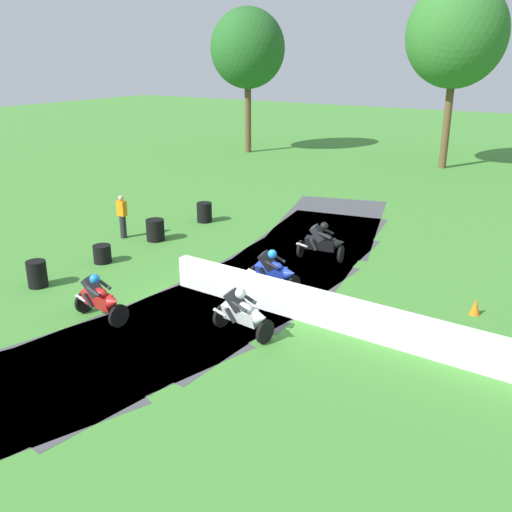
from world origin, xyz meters
TOP-DOWN VIEW (x-y plane):
  - ground_plane at (0.00, 0.00)m, footprint 120.00×120.00m
  - track_asphalt at (-0.64, 0.02)m, footprint 7.41×26.16m
  - safety_barrier at (5.42, -0.20)m, footprint 14.52×0.83m
  - motorcycle_lead_red at (-2.01, -3.04)m, footprint 1.70×0.84m
  - motorcycle_chase_white at (1.57, -1.75)m, footprint 1.70×0.90m
  - motorcycle_trailing_blue at (0.72, 1.11)m, footprint 1.69×0.88m
  - motorcycle_fourth_black at (0.72, 4.20)m, footprint 1.69×0.94m
  - tire_stack_mid_a at (-5.36, -2.43)m, footprint 0.58×0.58m
  - tire_stack_mid_b at (-5.32, 0.08)m, footprint 0.59×0.59m
  - tire_stack_far at (-5.47, 2.83)m, footprint 0.67×0.67m
  - tire_stack_extra_a at (-5.48, 5.80)m, footprint 0.62×0.62m
  - track_marshal at (-6.71, 2.42)m, footprint 0.34×0.24m
  - traffic_cone at (6.05, 2.68)m, footprint 0.28×0.28m
  - tree_far_left at (-13.78, 21.43)m, footprint 4.95×4.95m
  - tree_mid_rise at (-0.65, 22.95)m, footprint 5.63×5.63m

SIDE VIEW (x-z plane):
  - ground_plane at x=0.00m, z-range 0.00..0.00m
  - track_asphalt at x=-0.64m, z-range 0.00..0.01m
  - traffic_cone at x=6.05m, z-range 0.00..0.44m
  - tire_stack_mid_b at x=-5.32m, z-range 0.00..0.60m
  - tire_stack_mid_a at x=-5.36m, z-range 0.00..0.80m
  - tire_stack_extra_a at x=-5.48m, z-range 0.00..0.80m
  - tire_stack_far at x=-5.47m, z-range 0.00..0.80m
  - safety_barrier at x=5.42m, z-range 0.00..0.90m
  - motorcycle_trailing_blue at x=0.72m, z-range -0.08..1.35m
  - motorcycle_chase_white at x=1.57m, z-range -0.07..1.36m
  - motorcycle_lead_red at x=-2.01m, z-range -0.06..1.36m
  - motorcycle_fourth_black at x=0.72m, z-range -0.06..1.37m
  - track_marshal at x=-6.71m, z-range 0.00..1.63m
  - tree_far_left at x=-13.78m, z-range 2.10..11.56m
  - tree_mid_rise at x=-0.65m, z-range 2.28..12.79m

